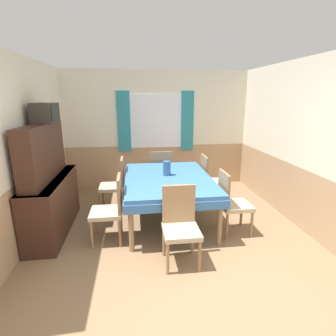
# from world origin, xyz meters

# --- Properties ---
(ground_plane) EXTENTS (16.00, 16.00, 0.00)m
(ground_plane) POSITION_xyz_m (0.00, 0.00, 0.00)
(ground_plane) COLOR #846647
(wall_back) EXTENTS (4.48, 0.09, 2.60)m
(wall_back) POSITION_xyz_m (-0.00, 3.81, 1.31)
(wall_back) COLOR silver
(wall_back) RESTS_ON ground_plane
(wall_left) EXTENTS (0.05, 4.18, 2.60)m
(wall_left) POSITION_xyz_m (-2.06, 1.89, 1.30)
(wall_left) COLOR silver
(wall_left) RESTS_ON ground_plane
(wall_right) EXTENTS (0.05, 4.18, 2.60)m
(wall_right) POSITION_xyz_m (2.06, 1.89, 1.30)
(wall_right) COLOR silver
(wall_right) RESTS_ON ground_plane
(dining_table) EXTENTS (1.41, 1.95, 0.76)m
(dining_table) POSITION_xyz_m (-0.00, 1.95, 0.66)
(dining_table) COLOR #386BA8
(dining_table) RESTS_ON ground_plane
(chair_right_far) EXTENTS (0.44, 0.44, 0.97)m
(chair_right_far) POSITION_xyz_m (0.88, 2.50, 0.51)
(chair_right_far) COLOR #93704C
(chair_right_far) RESTS_ON ground_plane
(chair_head_window) EXTENTS (0.44, 0.44, 0.97)m
(chair_head_window) POSITION_xyz_m (-0.00, 3.10, 0.51)
(chair_head_window) COLOR #93704C
(chair_head_window) RESTS_ON ground_plane
(chair_left_near) EXTENTS (0.44, 0.44, 0.97)m
(chair_left_near) POSITION_xyz_m (-0.89, 1.39, 0.51)
(chair_left_near) COLOR #93704C
(chair_left_near) RESTS_ON ground_plane
(chair_right_near) EXTENTS (0.44, 0.44, 0.97)m
(chair_right_near) POSITION_xyz_m (0.88, 1.39, 0.51)
(chair_right_near) COLOR #93704C
(chair_right_near) RESTS_ON ground_plane
(chair_left_far) EXTENTS (0.44, 0.44, 0.97)m
(chair_left_far) POSITION_xyz_m (-0.89, 2.50, 0.51)
(chair_left_far) COLOR #93704C
(chair_left_far) RESTS_ON ground_plane
(chair_head_near) EXTENTS (0.44, 0.44, 0.97)m
(chair_head_near) POSITION_xyz_m (-0.00, 0.79, 0.51)
(chair_head_near) COLOR #93704C
(chair_head_near) RESTS_ON ground_plane
(sideboard) EXTENTS (0.46, 1.59, 1.65)m
(sideboard) POSITION_xyz_m (-1.82, 1.80, 0.69)
(sideboard) COLOR #3D2319
(sideboard) RESTS_ON ground_plane
(tv) EXTENTS (0.29, 0.52, 0.29)m
(tv) POSITION_xyz_m (-1.81, 2.01, 1.80)
(tv) COLOR #2D2823
(tv) RESTS_ON sideboard
(vase) EXTENTS (0.13, 0.13, 0.24)m
(vase) POSITION_xyz_m (-0.01, 2.04, 0.88)
(vase) COLOR #335684
(vase) RESTS_ON dining_table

